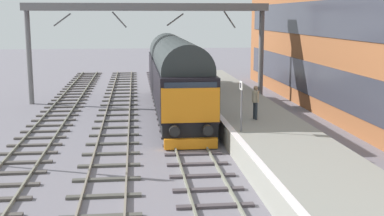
{
  "coord_description": "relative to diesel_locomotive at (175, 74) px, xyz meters",
  "views": [
    {
      "loc": [
        -2.44,
        -24.24,
        5.99
      ],
      "look_at": [
        0.2,
        -0.85,
        1.68
      ],
      "focal_mm": 47.35,
      "sensor_mm": 36.0,
      "label": 1
    }
  ],
  "objects": [
    {
      "name": "ground_plane",
      "position": [
        -0.0,
        -6.55,
        -2.48
      ],
      "size": [
        140.0,
        140.0,
        0.0
      ],
      "primitive_type": "plane",
      "color": "slate",
      "rests_on": "ground"
    },
    {
      "name": "track_main",
      "position": [
        -0.0,
        -6.55,
        -2.42
      ],
      "size": [
        2.5,
        60.0,
        0.15
      ],
      "color": "gray",
      "rests_on": "ground"
    },
    {
      "name": "track_adjacent_west",
      "position": [
        -3.56,
        -6.55,
        -2.42
      ],
      "size": [
        2.5,
        60.0,
        0.15
      ],
      "color": "gray",
      "rests_on": "ground"
    },
    {
      "name": "track_adjacent_far_west",
      "position": [
        -7.17,
        -6.55,
        -2.42
      ],
      "size": [
        2.5,
        60.0,
        0.15
      ],
      "color": "gray",
      "rests_on": "ground"
    },
    {
      "name": "station_platform",
      "position": [
        3.6,
        -6.55,
        -1.98
      ],
      "size": [
        4.0,
        44.0,
        1.01
      ],
      "color": "gray",
      "rests_on": "ground"
    },
    {
      "name": "station_building",
      "position": [
        11.06,
        -1.53,
        3.15
      ],
      "size": [
        5.17,
        35.94,
        11.26
      ],
      "color": "brown",
      "rests_on": "ground"
    },
    {
      "name": "diesel_locomotive",
      "position": [
        0.0,
        0.0,
        0.0
      ],
      "size": [
        2.74,
        17.69,
        4.68
      ],
      "color": "black",
      "rests_on": "ground"
    },
    {
      "name": "platform_number_sign",
      "position": [
        2.11,
        -9.59,
        -0.03
      ],
      "size": [
        0.1,
        0.44,
        2.19
      ],
      "color": "slate",
      "rests_on": "station_platform"
    },
    {
      "name": "waiting_passenger",
      "position": [
        3.33,
        -7.13,
        -0.49
      ],
      "size": [
        0.4,
        0.5,
        1.64
      ],
      "rotation": [
        0.0,
        0.0,
        1.77
      ],
      "color": "#283038",
      "rests_on": "station_platform"
    },
    {
      "name": "overhead_footbridge",
      "position": [
        -1.53,
        4.53,
        3.77
      ],
      "size": [
        16.47,
        2.0,
        6.8
      ],
      "color": "slate",
      "rests_on": "ground"
    }
  ]
}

